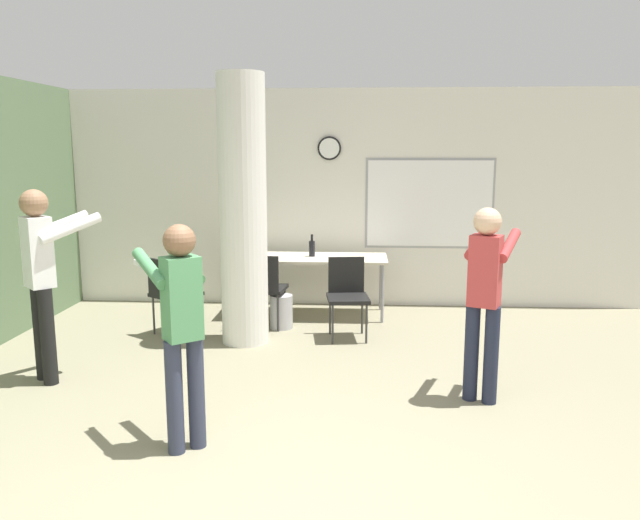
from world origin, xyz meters
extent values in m
cube|color=silver|center=(0.00, 5.06, 1.40)|extent=(8.00, 0.12, 2.80)
cylinder|color=black|center=(-0.06, 4.99, 2.05)|extent=(0.30, 0.03, 0.30)
cylinder|color=white|center=(-0.06, 4.97, 2.05)|extent=(0.26, 0.01, 0.25)
cube|color=#99999E|center=(1.23, 5.00, 1.35)|extent=(1.64, 0.01, 1.16)
cube|color=white|center=(1.23, 4.99, 1.35)|extent=(1.58, 0.02, 1.10)
cylinder|color=silver|center=(-0.88, 3.31, 1.40)|extent=(0.49, 0.49, 2.80)
cube|color=beige|center=(-0.27, 4.44, 0.72)|extent=(1.88, 0.72, 0.03)
cylinder|color=gray|center=(-1.15, 4.14, 0.35)|extent=(0.04, 0.04, 0.71)
cylinder|color=gray|center=(0.61, 4.14, 0.35)|extent=(0.04, 0.04, 0.71)
cylinder|color=gray|center=(-1.15, 4.74, 0.35)|extent=(0.04, 0.04, 0.71)
cylinder|color=gray|center=(0.61, 4.74, 0.35)|extent=(0.04, 0.04, 0.71)
cylinder|color=black|center=(-0.25, 4.47, 0.83)|extent=(0.07, 0.07, 0.19)
cylinder|color=black|center=(-0.25, 4.47, 0.97)|extent=(0.03, 0.03, 0.08)
cylinder|color=#B2B2B7|center=(-0.56, 3.84, 0.19)|extent=(0.26, 0.26, 0.39)
cube|color=black|center=(0.21, 3.48, 0.45)|extent=(0.49, 0.49, 0.04)
cube|color=black|center=(0.19, 3.68, 0.67)|extent=(0.40, 0.08, 0.40)
cylinder|color=#333333|center=(0.06, 3.27, 0.21)|extent=(0.02, 0.02, 0.43)
cylinder|color=#333333|center=(0.41, 3.32, 0.21)|extent=(0.02, 0.02, 0.43)
cylinder|color=#333333|center=(0.01, 3.63, 0.21)|extent=(0.02, 0.02, 0.43)
cylinder|color=#333333|center=(0.37, 3.68, 0.21)|extent=(0.02, 0.02, 0.43)
cube|color=black|center=(-0.74, 3.89, 0.45)|extent=(0.48, 0.48, 0.04)
cube|color=black|center=(-0.76, 3.69, 0.67)|extent=(0.40, 0.07, 0.40)
cylinder|color=#333333|center=(-0.54, 4.05, 0.21)|extent=(0.02, 0.02, 0.43)
cylinder|color=#333333|center=(-0.90, 4.09, 0.21)|extent=(0.02, 0.02, 0.43)
cylinder|color=#333333|center=(-0.58, 3.69, 0.21)|extent=(0.02, 0.02, 0.43)
cylinder|color=#333333|center=(-0.94, 3.73, 0.21)|extent=(0.02, 0.02, 0.43)
cube|color=black|center=(-1.70, 3.56, 0.45)|extent=(0.61, 0.61, 0.04)
cube|color=black|center=(-1.81, 3.39, 0.67)|extent=(0.35, 0.24, 0.40)
cylinder|color=#333333|center=(-1.45, 3.61, 0.21)|extent=(0.02, 0.02, 0.43)
cylinder|color=#333333|center=(-1.75, 3.81, 0.21)|extent=(0.02, 0.02, 0.43)
cylinder|color=#333333|center=(-1.65, 3.31, 0.21)|extent=(0.02, 0.02, 0.43)
cylinder|color=#333333|center=(-1.95, 3.51, 0.21)|extent=(0.02, 0.02, 0.43)
cylinder|color=#1E2338|center=(1.40, 1.80, 0.40)|extent=(0.12, 0.12, 0.81)
cylinder|color=#1E2338|center=(1.25, 1.86, 0.40)|extent=(0.12, 0.12, 0.81)
cube|color=#B23838|center=(1.33, 1.83, 1.09)|extent=(0.29, 0.27, 0.57)
sphere|color=#D8AD8C|center=(1.33, 1.83, 1.48)|extent=(0.22, 0.22, 0.22)
cylinder|color=#B23838|center=(1.54, 1.98, 1.28)|extent=(0.29, 0.49, 0.23)
cylinder|color=#B23838|center=(1.30, 2.09, 1.28)|extent=(0.29, 0.49, 0.23)
cube|color=white|center=(1.40, 2.30, 1.28)|extent=(0.09, 0.13, 0.04)
cylinder|color=#2D3347|center=(-0.78, 0.91, 0.40)|extent=(0.12, 0.12, 0.79)
cylinder|color=#2D3347|center=(-0.90, 0.81, 0.40)|extent=(0.12, 0.12, 0.79)
cube|color=#4C8C59|center=(-0.84, 0.86, 1.07)|extent=(0.29, 0.28, 0.56)
sphere|color=brown|center=(-0.84, 0.86, 1.46)|extent=(0.21, 0.21, 0.21)
cylinder|color=#4C8C59|center=(-0.88, 1.11, 1.25)|extent=(0.37, 0.44, 0.22)
cylinder|color=#4C8C59|center=(-1.08, 0.96, 1.25)|extent=(0.37, 0.44, 0.22)
cube|color=white|center=(-1.22, 1.13, 1.25)|extent=(0.11, 0.12, 0.04)
cylinder|color=black|center=(-2.37, 1.98, 0.43)|extent=(0.13, 0.13, 0.86)
cylinder|color=black|center=(-2.50, 2.10, 0.43)|extent=(0.13, 0.13, 0.86)
cube|color=white|center=(-2.43, 2.04, 1.17)|extent=(0.32, 0.32, 0.61)
sphere|color=#997051|center=(-2.43, 2.04, 1.59)|extent=(0.23, 0.23, 0.23)
cylinder|color=white|center=(-2.17, 2.12, 1.37)|extent=(0.44, 0.45, 0.25)
cylinder|color=white|center=(-2.36, 2.31, 1.37)|extent=(0.44, 0.45, 0.25)
camera|label=1|loc=(0.32, -3.08, 2.04)|focal=35.00mm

